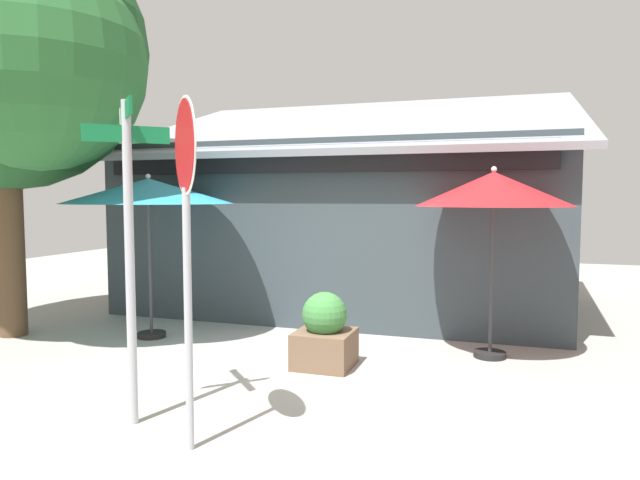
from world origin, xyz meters
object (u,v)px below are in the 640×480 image
street_sign_post (129,231)px  patio_umbrella_crimson_center (493,190)px  patio_umbrella_teal_left (148,192)px  sidewalk_planter (325,334)px  stop_sign (186,202)px  shade_tree (10,52)px

street_sign_post → patio_umbrella_crimson_center: size_ratio=1.19×
patio_umbrella_teal_left → sidewalk_planter: bearing=-11.4°
stop_sign → sidewalk_planter: stop_sign is taller
sidewalk_planter → stop_sign: bearing=-97.9°
stop_sign → patio_umbrella_crimson_center: bearing=57.7°
sidewalk_planter → patio_umbrella_crimson_center: bearing=28.8°
stop_sign → shade_tree: size_ratio=0.46×
street_sign_post → shade_tree: (-3.76, 2.28, 2.50)m
street_sign_post → sidewalk_planter: bearing=62.9°
patio_umbrella_crimson_center → stop_sign: bearing=-122.3°
patio_umbrella_crimson_center → sidewalk_planter: patio_umbrella_crimson_center is taller
patio_umbrella_crimson_center → shade_tree: 7.42m
street_sign_post → shade_tree: bearing=148.8°
shade_tree → street_sign_post: bearing=-31.2°
shade_tree → patio_umbrella_teal_left: bearing=20.6°
patio_umbrella_teal_left → patio_umbrella_crimson_center: bearing=5.7°
patio_umbrella_crimson_center → shade_tree: size_ratio=0.39×
patio_umbrella_crimson_center → street_sign_post: bearing=-133.0°
stop_sign → patio_umbrella_crimson_center: 4.53m
shade_tree → patio_umbrella_crimson_center: bearing=9.9°
patio_umbrella_teal_left → shade_tree: 2.92m
patio_umbrella_teal_left → shade_tree: size_ratio=0.39×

